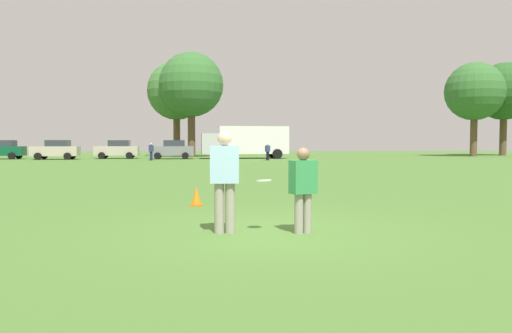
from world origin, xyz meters
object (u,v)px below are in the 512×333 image
object	(u,v)px
bystander_sideline_watcher	(151,150)
bystander_far_jogger	(268,151)
player_defender	(303,186)
parked_car_center	(117,149)
frisbee	(264,180)
parked_car_mid_left	(56,150)
parked_car_mid_right	(172,149)
parked_car_near_left	(1,149)
box_truck	(247,141)
player_thrower	(225,176)
traffic_cone	(196,196)

from	to	relation	value
bystander_sideline_watcher	bystander_far_jogger	bearing A→B (deg)	-3.85
player_defender	parked_car_center	xyz separation A→B (m)	(-9.84, 41.22, 0.09)
frisbee	parked_car_mid_left	size ratio (longest dim) A/B	0.06
parked_car_mid_left	parked_car_center	bearing A→B (deg)	18.46
parked_car_mid_right	bystander_far_jogger	xyz separation A→B (m)	(8.70, -4.66, -0.06)
parked_car_near_left	parked_car_center	size ratio (longest dim) A/B	1.00
parked_car_near_left	bystander_far_jogger	bearing A→B (deg)	-13.60
parked_car_mid_right	box_truck	bearing A→B (deg)	2.00
player_thrower	bystander_far_jogger	xyz separation A→B (m)	(5.65, 34.83, -0.13)
box_truck	bystander_sideline_watcher	bearing A→B (deg)	-154.71
parked_car_mid_right	bystander_sideline_watcher	world-z (taller)	parked_car_mid_right
player_defender	frisbee	xyz separation A→B (m)	(-0.66, 0.19, 0.08)
parked_car_mid_left	bystander_sideline_watcher	distance (m)	9.89
traffic_cone	bystander_sideline_watcher	bearing A→B (deg)	97.49
frisbee	parked_car_center	bearing A→B (deg)	102.62
parked_car_center	bystander_sideline_watcher	world-z (taller)	parked_car_center
parked_car_mid_left	parked_car_mid_right	size ratio (longest dim) A/B	1.00
parked_car_mid_right	box_truck	size ratio (longest dim) A/B	0.50
player_thrower	box_truck	world-z (taller)	box_truck
box_truck	parked_car_mid_left	bearing A→B (deg)	-178.47
frisbee	box_truck	distance (m)	39.89
parked_car_near_left	bystander_far_jogger	xyz separation A→B (m)	(24.98, -6.04, -0.06)
bystander_far_jogger	traffic_cone	bearing A→B (deg)	-101.23
player_thrower	traffic_cone	size ratio (longest dim) A/B	3.68
player_thrower	parked_car_mid_right	distance (m)	39.61
player_defender	parked_car_mid_right	xyz separation A→B (m)	(-4.40, 39.66, 0.09)
player_defender	frisbee	distance (m)	0.69
player_thrower	traffic_cone	distance (m)	3.92
parked_car_mid_left	parked_car_center	world-z (taller)	same
parked_car_mid_left	bystander_sideline_watcher	xyz separation A→B (m)	(9.16, -3.74, -0.04)
player_thrower	player_defender	size ratio (longest dim) A/B	1.19
player_thrower	player_defender	world-z (taller)	player_thrower
player_defender	parked_car_mid_right	world-z (taller)	parked_car_mid_right
parked_car_mid_left	parked_car_center	size ratio (longest dim) A/B	1.00
parked_car_center	player_defender	bearing A→B (deg)	-76.57
parked_car_mid_right	box_truck	distance (m)	7.34
traffic_cone	parked_car_center	distance (m)	38.09
player_defender	parked_car_mid_left	bearing A→B (deg)	111.06
frisbee	parked_car_near_left	bearing A→B (deg)	116.10
player_thrower	parked_car_mid_right	bearing A→B (deg)	94.41
player_thrower	box_truck	size ratio (longest dim) A/B	0.21
player_thrower	box_truck	distance (m)	39.98
player_defender	bystander_far_jogger	bearing A→B (deg)	83.00
parked_car_center	traffic_cone	bearing A→B (deg)	-77.90
player_defender	parked_car_mid_right	distance (m)	39.90
parked_car_center	bystander_far_jogger	size ratio (longest dim) A/B	2.77
parked_car_mid_left	parked_car_center	xyz separation A→B (m)	(5.34, 1.78, 0.00)
bystander_sideline_watcher	traffic_cone	bearing A→B (deg)	-82.51
traffic_cone	frisbee	bearing A→B (deg)	-72.42
player_defender	parked_car_near_left	distance (m)	45.96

